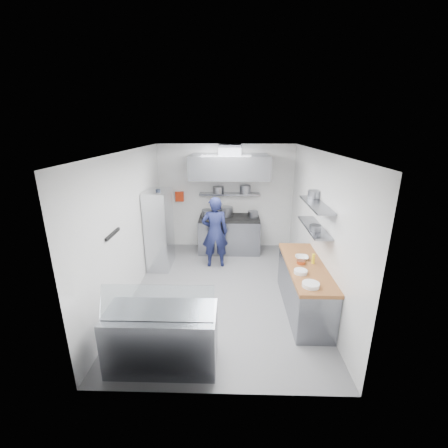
{
  "coord_description": "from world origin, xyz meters",
  "views": [
    {
      "loc": [
        0.17,
        -5.43,
        3.22
      ],
      "look_at": [
        0.0,
        0.6,
        1.25
      ],
      "focal_mm": 24.0,
      "sensor_mm": 36.0,
      "label": 1
    }
  ],
  "objects_px": {
    "display_case": "(162,338)",
    "wire_rack": "(160,229)",
    "gas_range": "(229,235)",
    "chef": "(215,232)"
  },
  "relations": [
    {
      "from": "gas_range",
      "to": "display_case",
      "type": "bearing_deg",
      "value": -102.17
    },
    {
      "from": "chef",
      "to": "display_case",
      "type": "relative_size",
      "value": 1.14
    },
    {
      "from": "gas_range",
      "to": "wire_rack",
      "type": "height_order",
      "value": "wire_rack"
    },
    {
      "from": "gas_range",
      "to": "wire_rack",
      "type": "xyz_separation_m",
      "value": [
        -1.63,
        -0.94,
        0.48
      ]
    },
    {
      "from": "gas_range",
      "to": "wire_rack",
      "type": "distance_m",
      "value": 1.94
    },
    {
      "from": "chef",
      "to": "wire_rack",
      "type": "relative_size",
      "value": 0.92
    },
    {
      "from": "gas_range",
      "to": "display_case",
      "type": "relative_size",
      "value": 1.07
    },
    {
      "from": "gas_range",
      "to": "wire_rack",
      "type": "relative_size",
      "value": 0.86
    },
    {
      "from": "chef",
      "to": "wire_rack",
      "type": "height_order",
      "value": "wire_rack"
    },
    {
      "from": "display_case",
      "to": "wire_rack",
      "type": "bearing_deg",
      "value": 103.29
    }
  ]
}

